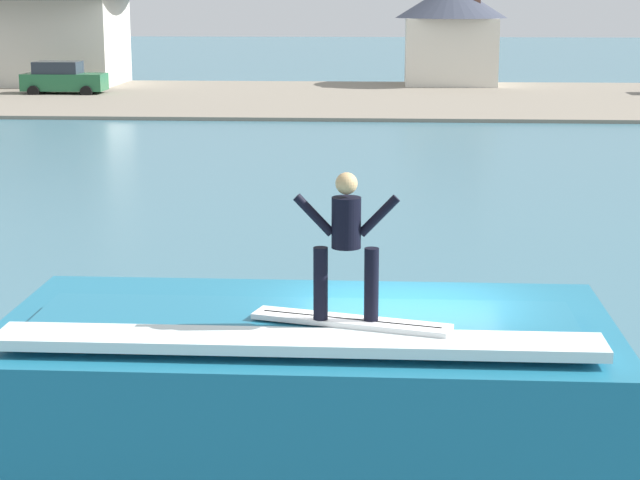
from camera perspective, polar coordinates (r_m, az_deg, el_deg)
ground_plane at (r=14.18m, az=4.12°, el=-9.93°), size 260.00×260.00×0.00m
wave_crest at (r=13.29m, az=-0.70°, el=-7.44°), size 7.22×3.82×1.85m
surfboard at (r=12.26m, az=1.59°, el=-4.21°), size 2.25×0.96×0.06m
surfer at (r=11.99m, az=1.36°, el=0.08°), size 1.15×0.32×1.64m
shoreline_bank at (r=58.14m, az=3.80°, el=7.28°), size 120.00×20.35×0.16m
car_near_shore at (r=61.61m, az=-13.08°, el=8.09°), size 4.37×2.13×1.86m
house_with_chimney at (r=68.42m, az=-14.33°, el=11.10°), size 11.78×11.78×7.39m
house_small_cottage at (r=66.44m, az=6.75°, el=10.72°), size 6.51×6.51×6.42m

